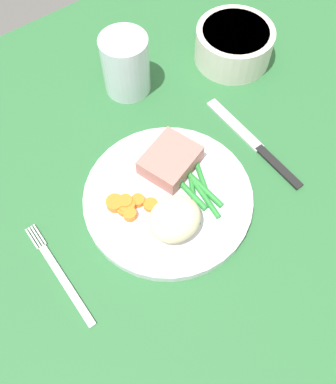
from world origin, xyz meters
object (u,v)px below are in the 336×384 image
Objects in this scene: dinner_plate at (168,198)px; knife at (255,144)px; salad_bowl at (234,43)px; meat_portion at (170,160)px; water_glass at (126,68)px; fork at (60,274)px.

knife is at bearing -0.98° from dinner_plate.
meat_portion is at bearing -151.75° from salad_bowl.
salad_bowl reaches higher than meat_portion.
meat_portion is 0.79× the size of water_glass.
fork is (-21.20, -4.04, -2.82)cm from meat_portion.
water_glass reaches higher than fork.
dinner_plate is at bearing -130.60° from meat_portion.
salad_bowl is (18.48, -5.41, -0.85)cm from water_glass.
water_glass is at bearing 70.28° from dinner_plate.
knife is 19.21cm from salad_bowl.
salad_bowl is at bearing 58.10° from knife.
meat_portion reaches higher than knife.
salad_bowl is (44.15, 16.37, 3.17)cm from fork.
salad_bowl is at bearing 28.25° from meat_portion.
salad_bowl is at bearing 21.58° from fork.
water_glass is at bearing 163.67° from salad_bowl.
water_glass is (25.67, 21.79, 4.02)cm from fork.
water_glass reaches higher than knife.
dinner_plate is 2.42× the size of water_glass.
meat_portion is 26.05cm from salad_bowl.
water_glass is 19.27cm from salad_bowl.
salad_bowl reaches higher than dinner_plate.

